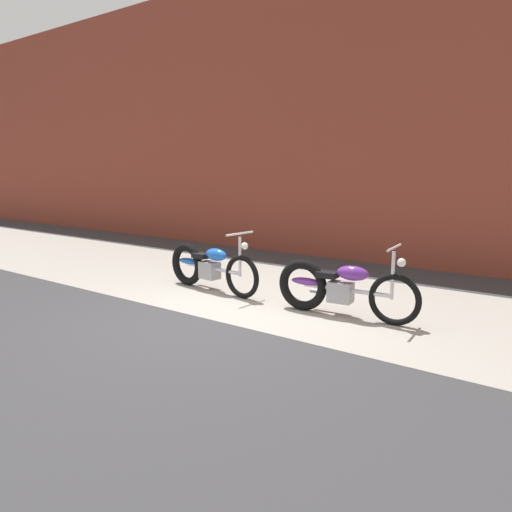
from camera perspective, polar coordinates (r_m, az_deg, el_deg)
ground_plane at (r=6.44m, az=-5.52°, el=-7.58°), size 80.00×80.00×0.00m
sidewalk_slab at (r=7.79m, az=2.99°, el=-4.35°), size 36.00×3.50×0.01m
brick_building_wall at (r=10.68m, az=13.67°, el=16.76°), size 36.00×0.50×6.43m
motorcycle_blue at (r=7.92m, az=-5.95°, el=-1.21°), size 2.01×0.59×1.03m
motorcycle_purple at (r=6.58m, az=9.47°, el=-3.70°), size 2.01×0.58×1.03m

